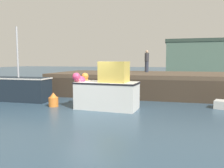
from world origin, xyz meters
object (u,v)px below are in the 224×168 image
Objects in this scene: fishing_boat_near_left at (19,88)px; fishing_boat_near_right at (107,90)px; mooring_buoy_foreground at (53,100)px; dockworker at (147,61)px.

fishing_boat_near_left reaches higher than fishing_boat_near_right.
fishing_boat_near_right is 2.99m from mooring_buoy_foreground.
fishing_boat_near_right is at bearing 3.50° from mooring_buoy_foreground.
fishing_boat_near_left is at bearing 171.38° from fishing_boat_near_right.
fishing_boat_near_left is 5.95× the size of mooring_buoy_foreground.
fishing_boat_near_left is at bearing 159.92° from mooring_buoy_foreground.
fishing_boat_near_right is at bearing -100.26° from dockworker.
dockworker is 8.50m from mooring_buoy_foreground.
fishing_boat_near_right is 7.20m from dockworker.
dockworker reaches higher than mooring_buoy_foreground.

